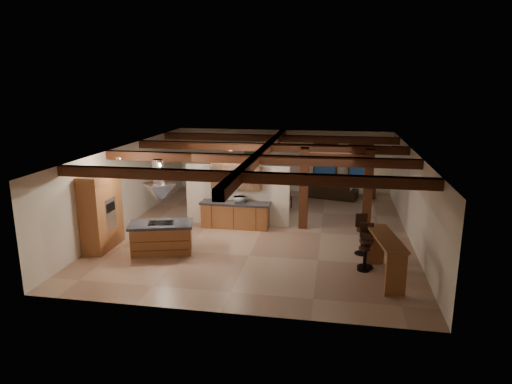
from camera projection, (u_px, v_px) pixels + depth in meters
ground at (262, 230)px, 16.17m from camera, size 12.00×12.00×0.00m
room_walls at (262, 181)px, 15.74m from camera, size 12.00×12.00×12.00m
ceiling_beams at (263, 153)px, 15.51m from camera, size 10.00×12.00×0.28m
timber_posts at (336, 181)px, 15.80m from camera, size 2.50×0.30×2.90m
partition_wall at (237, 195)px, 16.55m from camera, size 3.80×0.18×2.20m
pantry_cabinet at (101, 211)px, 14.18m from camera, size 0.67×1.60×2.40m
back_counter at (235, 215)px, 16.33m from camera, size 2.50×0.66×0.94m
upper_display_cabinet at (236, 176)px, 16.19m from camera, size 1.80×0.36×0.95m
range_hood at (160, 196)px, 13.68m from camera, size 1.10×1.10×1.40m
back_windows at (343, 162)px, 21.01m from camera, size 2.70×0.07×1.70m
framed_art at (251, 155)px, 21.69m from camera, size 0.65×0.05×0.85m
recessed_cans at (172, 157)px, 14.06m from camera, size 3.16×2.46×0.03m
kitchen_island at (162, 237)px, 14.00m from camera, size 2.11×1.50×0.95m
dining_table at (265, 205)px, 18.32m from camera, size 1.74×1.06×0.59m
sofa at (332, 191)px, 20.45m from camera, size 2.35×1.35×0.65m
microwave at (240, 199)px, 16.17m from camera, size 0.47×0.40×0.22m
bar_counter at (385, 251)px, 12.05m from camera, size 0.92×2.30×1.18m
side_table at (370, 192)px, 20.45m from camera, size 0.45×0.45×0.56m
table_lamp at (371, 181)px, 20.33m from camera, size 0.25×0.25×0.29m
bar_stool_a at (366, 246)px, 12.80m from camera, size 0.45×0.45×1.28m
bar_stool_b at (365, 252)px, 12.66m from camera, size 0.38×0.39×1.03m
bar_stool_c at (362, 234)px, 13.83m from camera, size 0.45×0.46×1.23m
dining_chairs at (265, 197)px, 18.24m from camera, size 2.12×2.12×1.23m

